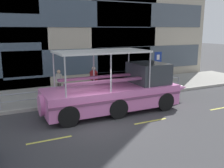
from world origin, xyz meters
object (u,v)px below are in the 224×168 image
Objects in this scene: duck_tour_boat at (120,91)px; pedestrian_mid_left at (94,77)px; pedestrian_near_bow at (138,75)px; pedestrian_mid_right at (59,80)px; parking_sign at (158,63)px.

duck_tour_boat is 3.52m from pedestrian_mid_left.
pedestrian_near_bow is 0.88× the size of pedestrian_mid_left.
pedestrian_mid_right is (-2.24, 0.28, -0.06)m from pedestrian_mid_left.
pedestrian_mid_left is at bearing -179.70° from pedestrian_near_bow.
pedestrian_near_bow is (3.32, 3.53, 0.06)m from duck_tour_boat.
parking_sign is 4.75m from pedestrian_mid_left.
pedestrian_mid_right is at bearing 177.36° from pedestrian_near_bow.
parking_sign is at bearing -6.99° from pedestrian_mid_left.
pedestrian_near_bow is 5.69m from pedestrian_mid_right.
pedestrian_mid_left is 1.06× the size of pedestrian_mid_right.
duck_tour_boat is at bearing -87.96° from pedestrian_mid_left.
pedestrian_near_bow is at bearing 0.30° from pedestrian_mid_left.
duck_tour_boat is at bearing -58.00° from pedestrian_mid_right.
parking_sign reaches higher than pedestrian_mid_left.
duck_tour_boat is (-4.54, -2.94, -0.88)m from parking_sign.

